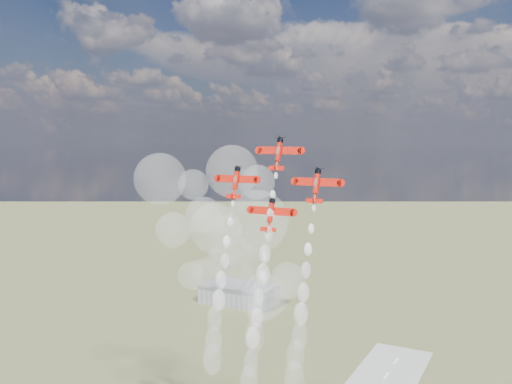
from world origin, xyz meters
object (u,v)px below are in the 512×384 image
at_px(plane_right, 316,185).
at_px(plane_left, 236,182).
at_px(plane_slot, 270,214).
at_px(hangar, 239,294).
at_px(plane_lead, 279,153).

bearing_deg(plane_right, plane_left, 180.00).
bearing_deg(plane_slot, hangar, 121.85).
bearing_deg(plane_right, hangar, 125.00).
relative_size(plane_lead, plane_left, 1.00).
bearing_deg(plane_lead, plane_slot, -90.00).
height_order(hangar, plane_slot, plane_slot).
bearing_deg(plane_lead, hangar, 122.58).
bearing_deg(plane_left, plane_slot, -11.44).
xyz_separation_m(plane_right, plane_slot, (-12.70, -2.57, -8.51)).
bearing_deg(plane_right, plane_slot, -168.56).
xyz_separation_m(plane_left, plane_right, (25.40, 0.00, 0.00)).
bearing_deg(hangar, plane_lead, -57.42).
relative_size(plane_left, plane_slot, 1.00).
distance_m(plane_left, plane_slot, 15.50).
distance_m(plane_lead, plane_left, 15.50).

